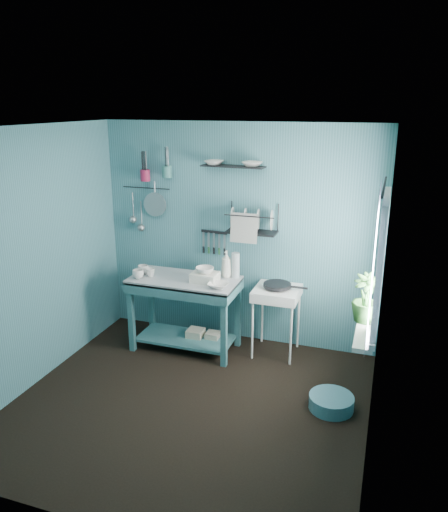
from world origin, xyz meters
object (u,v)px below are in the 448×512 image
(work_counter, at_px, (185,314))
(water_bottle, at_px, (236,265))
(mug_right, at_px, (143,269))
(hotplate_stand, at_px, (276,321))
(colander, at_px, (155,204))
(mug_mid, at_px, (150,272))
(mug_left, at_px, (138,274))
(storage_tin_small, at_px, (213,340))
(dish_rack, at_px, (252,219))
(wash_tub, at_px, (205,277))
(frying_pan, at_px, (277,285))
(soap_bottle, at_px, (226,264))
(utensil_cup_teal, at_px, (167,172))
(floor_basin, at_px, (331,402))
(utensil_cup_magenta, at_px, (145,175))
(potted_plant, at_px, (366,298))
(storage_tin_large, at_px, (196,338))

(work_counter, bearing_deg, water_bottle, 24.07)
(mug_right, relative_size, hotplate_stand, 0.16)
(water_bottle, bearing_deg, mug_right, -167.83)
(mug_right, bearing_deg, colander, 95.10)
(work_counter, relative_size, mug_mid, 11.89)
(mug_left, xyz_separation_m, storage_tin_small, (0.78, 0.24, -0.79))
(dish_rack, bearing_deg, wash_tub, -130.59)
(mug_right, distance_m, frying_pan, 1.51)
(wash_tub, height_order, soap_bottle, soap_bottle)
(utensil_cup_teal, relative_size, floor_basin, 0.32)
(mug_right, relative_size, floor_basin, 0.30)
(utensil_cup_magenta, distance_m, storage_tin_small, 2.04)
(mug_mid, bearing_deg, work_counter, 8.97)
(work_counter, distance_m, soap_bottle, 0.74)
(potted_plant, distance_m, storage_tin_small, 1.98)
(wash_tub, xyz_separation_m, storage_tin_small, (0.05, 0.10, -0.79))
(wash_tub, bearing_deg, water_bottle, 41.63)
(potted_plant, bearing_deg, wash_tub, 164.63)
(mug_left, height_order, mug_right, same)
(mug_right, distance_m, utensil_cup_magenta, 1.08)
(mug_mid, distance_m, dish_rack, 1.27)
(wash_tub, relative_size, utensil_cup_magenta, 2.15)
(mug_left, bearing_deg, colander, 95.65)
(utensil_cup_teal, xyz_separation_m, colander, (-0.18, 0.03, -0.39))
(mug_left, bearing_deg, storage_tin_small, 17.10)
(work_counter, relative_size, frying_pan, 3.96)
(hotplate_stand, bearing_deg, colander, 165.53)
(colander, xyz_separation_m, floor_basin, (2.27, -1.10, -1.48))
(soap_bottle, bearing_deg, water_bottle, 11.31)
(mug_mid, height_order, wash_tub, wash_tub)
(mug_right, bearing_deg, utensil_cup_magenta, 108.22)
(storage_tin_large, bearing_deg, wash_tub, -25.02)
(work_counter, relative_size, water_bottle, 4.25)
(utensil_cup_magenta, height_order, utensil_cup_teal, utensil_cup_teal)
(mug_left, distance_m, floor_basin, 2.41)
(wash_tub, bearing_deg, dish_rack, 42.48)
(hotplate_stand, distance_m, storage_tin_large, 0.95)
(mug_left, xyz_separation_m, dish_rack, (1.14, 0.52, 0.59))
(mug_left, xyz_separation_m, frying_pan, (1.47, 0.38, -0.08))
(mug_right, distance_m, colander, 0.79)
(dish_rack, distance_m, potted_plant, 1.60)
(mug_mid, relative_size, wash_tub, 0.36)
(frying_pan, bearing_deg, colander, 171.87)
(water_bottle, bearing_deg, frying_pan, -0.48)
(soap_bottle, height_order, hotplate_stand, soap_bottle)
(utensil_cup_teal, xyz_separation_m, storage_tin_large, (0.46, -0.36, -1.83))
(mug_mid, distance_m, floor_basin, 2.34)
(storage_tin_small, bearing_deg, potted_plant, -18.99)
(mug_left, distance_m, utensil_cup_teal, 1.20)
(mug_mid, bearing_deg, colander, 107.79)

